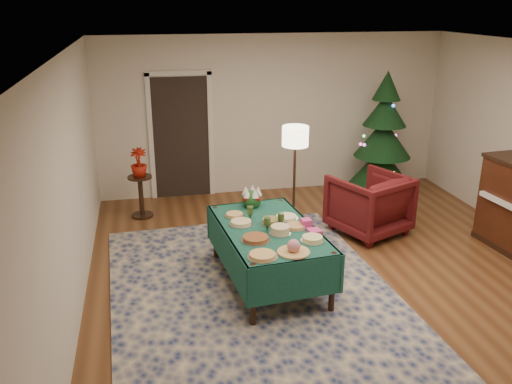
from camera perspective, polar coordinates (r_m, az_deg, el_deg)
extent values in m
plane|color=#593319|center=(6.69, 9.00, -9.39)|extent=(7.00, 7.00, 0.00)
plane|color=white|center=(5.89, 10.42, 14.26)|extent=(7.00, 7.00, 0.00)
plane|color=beige|center=(9.39, 1.88, 8.13)|extent=(6.00, 0.00, 6.00)
plane|color=beige|center=(5.80, -19.14, -0.29)|extent=(0.00, 7.00, 7.00)
cube|color=black|center=(9.21, -7.88, 5.62)|extent=(0.92, 0.02, 2.04)
cube|color=silver|center=(9.17, -11.01, 5.58)|extent=(0.08, 0.04, 2.14)
cube|color=silver|center=(9.24, -4.78, 5.97)|extent=(0.08, 0.04, 2.14)
cube|color=silver|center=(9.00, -8.20, 12.28)|extent=(1.08, 0.04, 0.08)
cube|color=navy|center=(6.41, -0.40, -10.42)|extent=(3.40, 4.35, 0.02)
cylinder|color=black|center=(5.65, -0.35, -10.84)|extent=(0.07, 0.07, 0.71)
cylinder|color=black|center=(7.07, -4.28, -4.32)|extent=(0.07, 0.07, 0.71)
cylinder|color=black|center=(5.93, 8.04, -9.44)|extent=(0.07, 0.07, 0.71)
cylinder|color=black|center=(7.30, 2.57, -3.48)|extent=(0.07, 0.07, 0.71)
cube|color=#123F31|center=(6.32, 1.33, -3.95)|extent=(1.21, 1.89, 0.04)
cube|color=#123F31|center=(7.18, -0.95, -2.72)|extent=(1.07, 0.13, 0.45)
cube|color=#123F31|center=(5.65, 4.24, -9.30)|extent=(1.07, 0.13, 0.45)
cube|color=#123F31|center=(6.57, 5.58, -5.03)|extent=(0.20, 1.83, 0.45)
cube|color=#123F31|center=(6.27, -3.16, -6.21)|extent=(0.20, 1.83, 0.45)
cylinder|color=silver|center=(5.61, 0.68, -6.85)|extent=(0.32, 0.32, 0.01)
cylinder|color=tan|center=(5.60, 0.69, -6.65)|extent=(0.27, 0.27, 0.03)
cylinder|color=silver|center=(5.71, 3.97, -6.38)|extent=(0.35, 0.35, 0.01)
sphere|color=#CC727A|center=(5.68, 3.99, -5.68)|extent=(0.14, 0.14, 0.14)
cylinder|color=silver|center=(6.00, 5.95, -5.14)|extent=(0.26, 0.26, 0.01)
cylinder|color=#D8D172|center=(5.98, 5.96, -4.88)|extent=(0.22, 0.22, 0.05)
cylinder|color=silver|center=(5.98, -0.03, -5.09)|extent=(0.33, 0.33, 0.01)
cylinder|color=brown|center=(5.97, -0.03, -4.87)|extent=(0.28, 0.28, 0.04)
cylinder|color=silver|center=(6.15, 2.55, -4.38)|extent=(0.25, 0.25, 0.01)
cylinder|color=tan|center=(6.13, 2.56, -3.96)|extent=(0.21, 0.21, 0.09)
cylinder|color=silver|center=(6.32, 4.17, -3.74)|extent=(0.26, 0.26, 0.01)
cylinder|color=#B2844C|center=(6.31, 4.18, -3.58)|extent=(0.22, 0.22, 0.03)
cylinder|color=silver|center=(6.39, -1.58, -3.41)|extent=(0.29, 0.29, 0.01)
cylinder|color=#D8BF7F|center=(6.38, -1.58, -3.20)|extent=(0.24, 0.24, 0.04)
cylinder|color=silver|center=(6.41, 1.64, -3.34)|extent=(0.25, 0.25, 0.01)
cylinder|color=maroon|center=(6.40, 1.64, -3.06)|extent=(0.21, 0.21, 0.06)
cylinder|color=silver|center=(6.57, 3.21, -2.78)|extent=(0.29, 0.29, 0.01)
cylinder|color=#F2EACC|center=(6.56, 3.22, -2.61)|extent=(0.24, 0.24, 0.03)
cylinder|color=silver|center=(6.63, -2.28, -2.53)|extent=(0.24, 0.24, 0.01)
cylinder|color=tan|center=(6.63, -2.28, -2.37)|extent=(0.21, 0.21, 0.03)
cone|color=#2D471E|center=(6.53, -0.62, -2.56)|extent=(0.07, 0.07, 0.09)
cylinder|color=#2D471E|center=(6.50, -0.63, -1.90)|extent=(0.08, 0.08, 0.09)
cone|color=#2D471E|center=(6.34, 2.64, -3.28)|extent=(0.07, 0.07, 0.09)
cylinder|color=#2D471E|center=(6.31, 2.65, -2.60)|extent=(0.08, 0.08, 0.09)
cone|color=#2D471E|center=(6.21, 1.18, -3.77)|extent=(0.07, 0.07, 0.09)
cylinder|color=#2D471E|center=(6.17, 1.19, -3.08)|extent=(0.08, 0.08, 0.09)
cube|color=#D33A80|center=(6.21, 6.16, -4.11)|extent=(0.16, 0.16, 0.04)
cube|color=#D13A82|center=(6.34, 5.30, -3.27)|extent=(0.12, 0.12, 0.10)
sphere|color=#1E4C1E|center=(6.91, -0.46, -0.81)|extent=(0.25, 0.25, 0.25)
cone|color=white|center=(6.88, 0.24, 0.13)|extent=(0.10, 0.10, 0.11)
cone|color=white|center=(6.95, -0.38, 0.31)|extent=(0.10, 0.10, 0.11)
cone|color=white|center=(6.90, -1.10, 0.17)|extent=(0.10, 0.10, 0.11)
cone|color=white|center=(6.81, -0.94, -0.10)|extent=(0.10, 0.10, 0.11)
cone|color=white|center=(6.80, -0.10, -0.13)|extent=(0.10, 0.10, 0.11)
sphere|color=#B20C0F|center=(6.96, 0.14, -0.30)|extent=(0.07, 0.07, 0.07)
sphere|color=#B20C0F|center=(6.96, -1.07, -0.31)|extent=(0.07, 0.07, 0.07)
sphere|color=#B20C0F|center=(6.82, -1.07, -0.74)|extent=(0.07, 0.07, 0.07)
sphere|color=#B20C0F|center=(6.83, 0.17, -0.73)|extent=(0.07, 0.07, 0.07)
imported|color=#4F1012|center=(7.94, 11.82, -0.95)|extent=(1.21, 1.18, 0.97)
cylinder|color=#A57F3F|center=(8.09, 3.92, -3.75)|extent=(0.26, 0.26, 0.03)
cylinder|color=black|center=(7.85, 4.04, 0.88)|extent=(0.04, 0.04, 1.41)
cylinder|color=#FFEABF|center=(7.65, 4.16, 5.88)|extent=(0.38, 0.38, 0.28)
cylinder|color=black|center=(8.70, -11.86, -2.41)|extent=(0.33, 0.33, 0.04)
cylinder|color=black|center=(8.59, -12.00, -0.52)|extent=(0.07, 0.07, 0.61)
cylinder|color=black|center=(8.49, -12.15, 1.53)|extent=(0.37, 0.37, 0.03)
imported|color=#9D190B|center=(8.44, -12.22, 2.42)|extent=(0.25, 0.44, 0.25)
cylinder|color=black|center=(9.70, 12.81, 0.26)|extent=(0.13, 0.13, 0.17)
cone|color=black|center=(9.58, 12.99, 2.48)|extent=(1.26, 1.26, 0.74)
cone|color=black|center=(9.44, 13.23, 5.57)|extent=(1.03, 1.03, 0.64)
cone|color=black|center=(9.34, 13.46, 8.41)|extent=(0.78, 0.78, 0.53)
cone|color=black|center=(9.27, 13.66, 10.86)|extent=(0.51, 0.51, 0.48)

